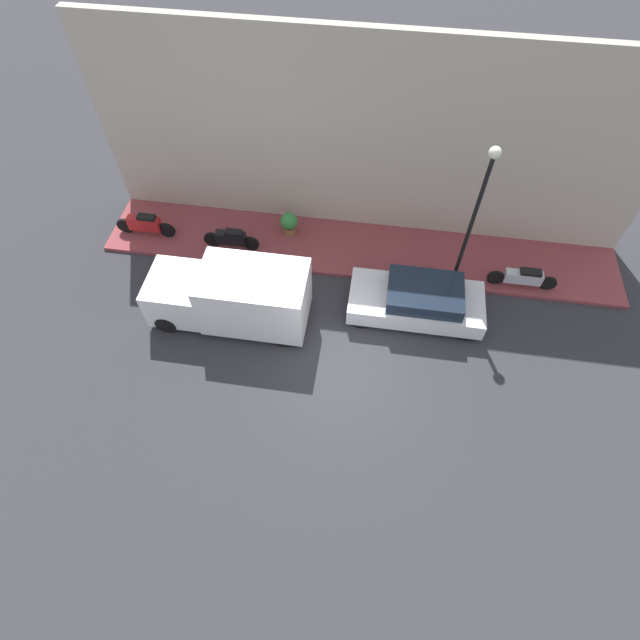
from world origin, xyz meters
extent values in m
plane|color=#2D2D33|center=(0.00, 0.00, 0.00)|extent=(60.00, 60.00, 0.00)
cube|color=brown|center=(4.74, 0.00, 0.06)|extent=(2.53, 17.24, 0.12)
cube|color=#B2A899|center=(6.15, 0.00, 3.32)|extent=(0.30, 17.24, 6.64)
cube|color=silver|center=(2.40, -1.97, 0.45)|extent=(1.81, 4.05, 0.58)
cube|color=#192333|center=(2.40, -2.17, 0.97)|extent=(1.60, 2.23, 0.45)
cylinder|color=black|center=(1.61, -0.39, 0.30)|extent=(0.20, 0.60, 0.60)
cylinder|color=black|center=(3.18, -0.39, 0.30)|extent=(0.20, 0.60, 0.60)
cylinder|color=black|center=(1.61, -3.55, 0.30)|extent=(0.20, 0.60, 0.60)
cylinder|color=black|center=(3.18, -3.55, 0.30)|extent=(0.20, 0.60, 0.60)
cube|color=white|center=(1.41, 2.75, 1.09)|extent=(1.86, 3.07, 1.83)
cube|color=white|center=(1.41, 5.11, 0.82)|extent=(1.77, 1.65, 1.28)
cube|color=#192333|center=(1.41, 5.36, 1.17)|extent=(1.58, 0.91, 0.51)
cylinder|color=black|center=(0.61, 5.37, 0.32)|extent=(0.22, 0.64, 0.64)
cylinder|color=black|center=(2.21, 5.37, 0.32)|extent=(0.22, 0.64, 0.64)
cylinder|color=black|center=(0.61, 1.79, 0.32)|extent=(0.22, 0.64, 0.64)
cylinder|color=black|center=(2.21, 1.79, 0.32)|extent=(0.22, 0.64, 0.64)
cube|color=#B7B7BF|center=(3.85, -5.28, 0.55)|extent=(0.30, 1.15, 0.40)
cube|color=black|center=(3.85, -5.43, 0.80)|extent=(0.27, 0.63, 0.12)
cylinder|color=black|center=(3.85, -4.46, 0.39)|extent=(0.10, 0.52, 0.52)
cylinder|color=black|center=(3.85, -6.09, 0.39)|extent=(0.10, 0.52, 0.52)
cube|color=#B21E1E|center=(4.35, 7.33, 0.61)|extent=(0.30, 1.11, 0.49)
cube|color=black|center=(4.35, 7.18, 0.91)|extent=(0.27, 0.61, 0.12)
cylinder|color=black|center=(4.35, 8.09, 0.41)|extent=(0.10, 0.57, 0.57)
cylinder|color=black|center=(4.35, 6.58, 0.41)|extent=(0.10, 0.57, 0.57)
cube|color=black|center=(4.16, 4.26, 0.56)|extent=(0.30, 1.01, 0.41)
cube|color=black|center=(4.16, 4.13, 0.83)|extent=(0.27, 0.55, 0.12)
cylinder|color=black|center=(4.16, 4.94, 0.40)|extent=(0.10, 0.54, 0.54)
cylinder|color=black|center=(4.16, 3.59, 0.40)|extent=(0.10, 0.54, 0.54)
cylinder|color=black|center=(3.83, -3.19, 2.47)|extent=(0.12, 0.12, 4.69)
sphere|color=silver|center=(3.83, -3.19, 4.91)|extent=(0.32, 0.32, 0.32)
cylinder|color=brown|center=(5.13, 2.46, 0.28)|extent=(0.44, 0.44, 0.30)
sphere|color=#337F38|center=(5.13, 2.46, 0.67)|extent=(0.60, 0.60, 0.60)
camera|label=1|loc=(-7.26, -0.46, 12.47)|focal=28.00mm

